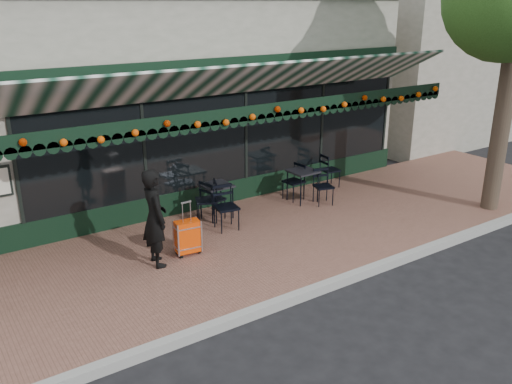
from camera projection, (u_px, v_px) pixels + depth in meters
ground at (307, 294)px, 8.69m from camera, size 80.00×80.00×0.00m
sidewalk at (241, 246)px, 10.23m from camera, size 18.00×4.00×0.15m
curb at (311, 292)px, 8.61m from camera, size 18.00×0.16×0.15m
restaurant_building at (120, 90)px, 14.07m from camera, size 12.00×9.60×4.50m
neighbor_building_right at (440, 57)px, 21.00m from camera, size 12.00×8.00×4.80m
woman at (155, 218)px, 9.09m from camera, size 0.46×0.66×1.71m
suitcase at (188, 237)px, 9.62m from camera, size 0.46×0.29×0.99m
cafe_table_a at (303, 174)px, 12.11m from camera, size 0.59×0.59×0.73m
cafe_table_b at (216, 188)px, 11.19m from camera, size 0.59×0.59×0.72m
chair_a_left at (294, 182)px, 12.29m from camera, size 0.46×0.46×0.83m
chair_a_right at (330, 170)px, 13.15m from camera, size 0.46×0.46×0.83m
chair_a_front at (323, 187)px, 12.01m from camera, size 0.50×0.50×0.80m
chair_b_left at (206, 201)px, 11.07m from camera, size 0.57×0.57×0.87m
chair_b_right at (213, 199)px, 11.16m from camera, size 0.52×0.52×0.86m
chair_b_front at (226, 208)px, 10.66m from camera, size 0.50×0.50×0.89m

